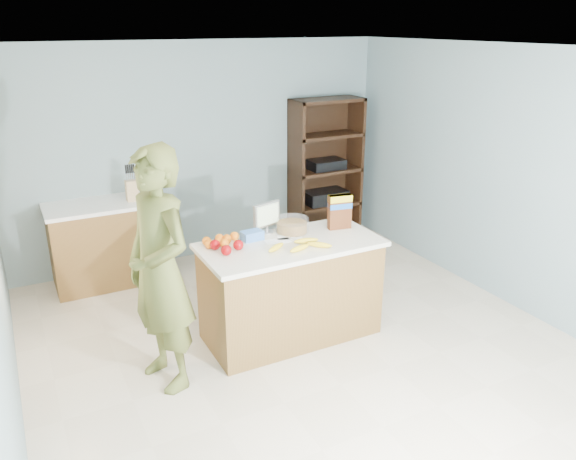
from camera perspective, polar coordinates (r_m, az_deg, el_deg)
name	(u,v)px	position (r m, az deg, el deg)	size (l,w,h in m)	color
floor	(306,350)	(4.99, 1.89, -12.10)	(4.50, 5.00, 0.02)	beige
walls	(309,165)	(4.33, 2.14, 6.66)	(4.52, 5.02, 2.51)	gray
counter_peninsula	(291,293)	(5.01, 0.26, -6.45)	(1.56, 0.76, 0.90)	brown
back_cabinet	(110,242)	(6.33, -17.62, -1.20)	(1.24, 0.62, 0.90)	brown
shelving_unit	(324,172)	(7.25, 3.64, 5.88)	(0.90, 0.40, 1.80)	black
person	(160,271)	(4.28, -12.88, -4.05)	(0.69, 0.45, 1.90)	#515625
knife_block	(132,190)	(6.14, -15.58, 3.96)	(0.12, 0.10, 0.31)	tan
envelopes	(284,239)	(4.89, -0.42, -0.94)	(0.37, 0.20, 0.00)	white
bananas	(300,245)	(4.70, 1.27, -1.55)	(0.55, 0.28, 0.05)	yellow
apples	(227,247)	(4.64, -6.27, -1.69)	(0.26, 0.24, 0.09)	#850407
oranges	(221,240)	(4.79, -6.82, -1.05)	(0.33, 0.21, 0.08)	orange
blue_carton	(252,235)	(4.87, -3.67, -0.55)	(0.18, 0.12, 0.08)	blue
salad_bowl	(292,226)	(5.04, 0.40, 0.42)	(0.30, 0.30, 0.13)	#267219
tv	(267,216)	(4.99, -2.18, 1.46)	(0.28, 0.12, 0.28)	silver
cereal_box	(340,209)	(5.11, 5.28, 2.13)	(0.22, 0.11, 0.32)	#592B14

